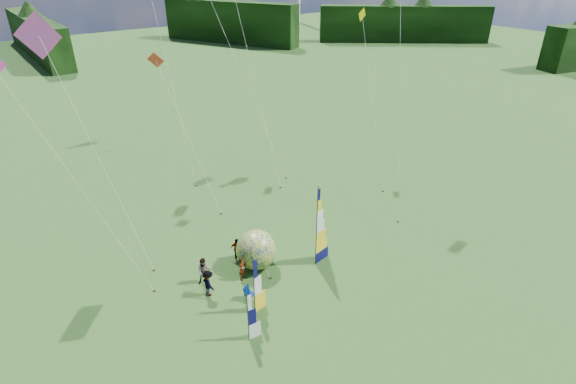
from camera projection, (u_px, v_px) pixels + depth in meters
ground at (341, 293)px, 26.95m from camera, size 220.00×220.00×0.00m
treeline_ring at (345, 238)px, 25.06m from camera, size 210.00×210.00×8.00m
feather_banner_main at (317, 229)px, 28.13m from camera, size 1.48×0.38×5.56m
side_banner_left at (254, 288)px, 24.64m from camera, size 1.01×0.25×3.62m
side_banner_far at (248, 319)px, 23.00m from camera, size 0.90×0.18×3.00m
bol_inflatable at (256, 250)px, 28.66m from camera, size 3.14×3.14×2.61m
spectator_a at (242, 269)px, 27.77m from camera, size 0.67×0.57×1.57m
spectator_b at (204, 271)px, 27.35m from camera, size 0.99×0.78×1.83m
spectator_c at (208, 283)px, 26.45m from camera, size 0.48×1.13×1.71m
spectator_d at (237, 249)px, 29.65m from camera, size 0.88×0.92×1.54m
camp_chair at (250, 294)px, 26.22m from camera, size 0.71×0.71×0.94m
kite_whale at (245, 75)px, 40.53m from camera, size 7.30×14.70×16.63m
kite_rainbow_delta at (96, 142)px, 26.73m from camera, size 10.92×13.08×16.21m
kite_parafoil at (401, 84)px, 32.76m from camera, size 7.86×9.62×19.22m
small_kite_red at (188, 131)px, 34.60m from camera, size 5.82×9.70×11.78m
small_kite_orange at (257, 82)px, 38.97m from camera, size 8.25×12.52×16.22m
small_kite_yellow at (373, 97)px, 38.34m from camera, size 7.57×10.27×14.31m
small_kite_pink at (81, 183)px, 23.91m from camera, size 8.41×8.10×14.48m
small_kite_green at (165, 50)px, 37.69m from camera, size 7.56×12.84×21.65m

